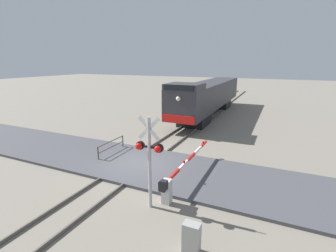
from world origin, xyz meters
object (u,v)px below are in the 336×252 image
(locomotive, at_px, (209,96))
(crossing_gate, at_px, (175,178))
(crossing_signal, at_px, (149,153))
(guard_railing, at_px, (111,146))
(utility_cabinet, at_px, (191,238))

(locomotive, xyz_separation_m, crossing_gate, (3.27, -17.24, -1.43))
(crossing_gate, bearing_deg, locomotive, 100.74)
(locomotive, height_order, crossing_signal, locomotive)
(crossing_signal, distance_m, crossing_gate, 2.24)
(crossing_signal, bearing_deg, guard_railing, 140.93)
(locomotive, bearing_deg, utility_cabinet, -75.82)
(utility_cabinet, distance_m, guard_railing, 9.51)
(locomotive, distance_m, utility_cabinet, 21.05)
(crossing_signal, xyz_separation_m, crossing_gate, (0.51, 1.46, -1.62))
(crossing_signal, distance_m, utility_cabinet, 3.45)
(locomotive, bearing_deg, crossing_signal, -81.62)
(crossing_signal, xyz_separation_m, guard_railing, (-5.14, 4.17, -1.77))
(locomotive, bearing_deg, guard_railing, -99.32)
(crossing_gate, height_order, utility_cabinet, crossing_gate)
(crossing_signal, height_order, guard_railing, crossing_signal)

